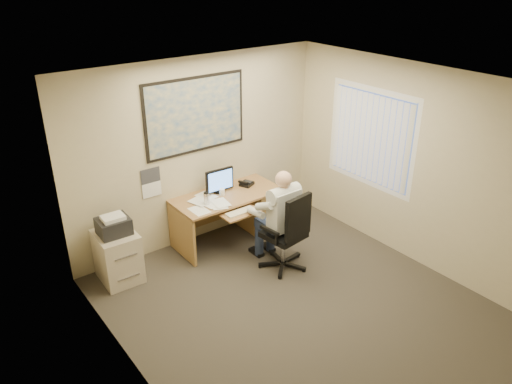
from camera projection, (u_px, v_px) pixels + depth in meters
room_shell at (304, 210)px, 5.49m from camera, size 4.00×4.50×2.70m
desk at (245, 207)px, 7.55m from camera, size 1.60×0.97×1.10m
world_map at (196, 115)px, 6.85m from camera, size 1.56×0.03×1.06m
wall_calendar at (151, 183)px, 6.80m from camera, size 0.28×0.01×0.42m
window_blinds at (370, 138)px, 7.05m from camera, size 0.06×1.40×1.30m
filing_cabinet at (117, 252)px, 6.46m from camera, size 0.50×0.60×0.95m
office_chair at (285, 247)px, 6.72m from camera, size 0.76×0.76×1.14m
person at (282, 220)px, 6.62m from camera, size 0.58×0.83×1.40m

